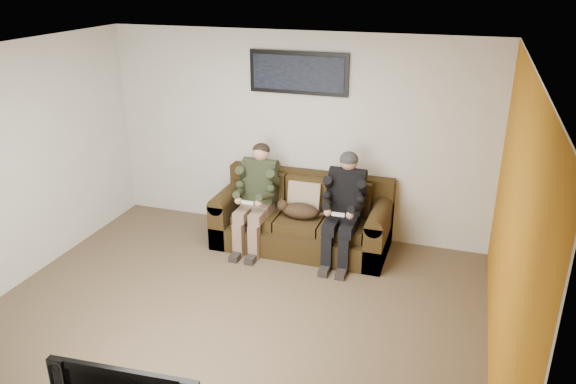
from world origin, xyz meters
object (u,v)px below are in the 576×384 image
(sofa, at_px, (303,220))
(framed_poster, at_px, (298,73))
(person_right, at_px, (344,202))
(cat, at_px, (299,210))
(person_left, at_px, (257,191))

(sofa, xyz_separation_m, framed_poster, (-0.20, 0.39, 1.77))
(person_right, relative_size, cat, 1.97)
(sofa, xyz_separation_m, person_right, (0.55, -0.18, 0.39))
(person_left, height_order, person_right, person_right)
(person_left, distance_m, cat, 0.57)
(framed_poster, bearing_deg, person_right, -37.04)
(person_left, relative_size, person_right, 0.99)
(sofa, height_order, framed_poster, framed_poster)
(person_left, relative_size, framed_poster, 1.03)
(person_left, distance_m, framed_poster, 1.53)
(person_left, bearing_deg, cat, 1.41)
(sofa, distance_m, person_right, 0.70)
(cat, bearing_deg, person_right, -1.32)
(cat, bearing_deg, person_left, -178.59)
(person_left, xyz_separation_m, person_right, (1.11, 0.00, 0.00))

